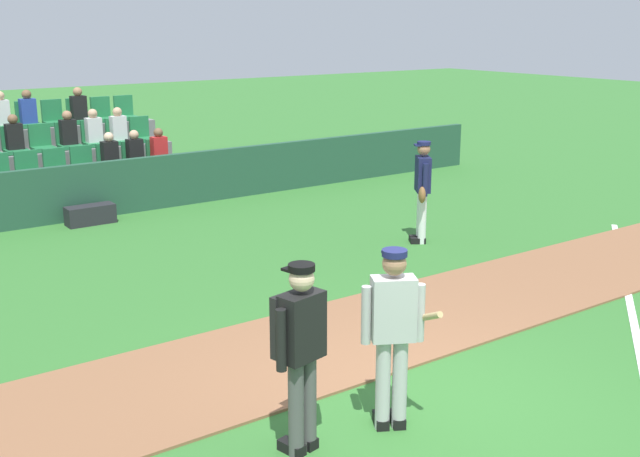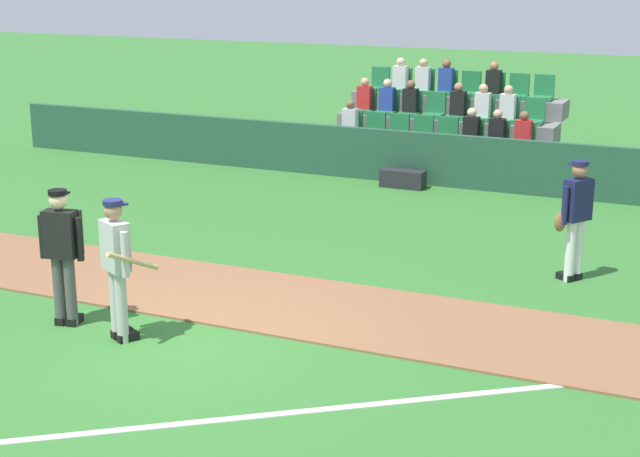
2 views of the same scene
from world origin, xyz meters
TOP-DOWN VIEW (x-y plane):
  - ground_plane at (0.00, 0.00)m, footprint 80.00×80.00m
  - infield_dirt_path at (0.00, 1.76)m, footprint 28.00×2.21m
  - foul_line_chalk at (3.00, -0.50)m, footprint 9.64×7.30m
  - dugout_fence at (0.00, 9.39)m, footprint 20.00×0.16m
  - stadium_bleachers at (-0.00, 11.27)m, footprint 5.00×2.95m
  - batter_grey_jersey at (-0.56, -0.18)m, footprint 0.64×0.79m
  - umpire_home_plate at (-1.48, -0.03)m, footprint 0.58×0.36m
  - runner_navy_jersey at (4.03, 4.37)m, footprint 0.50×0.57m
  - equipment_bag at (-0.17, 8.94)m, footprint 0.90×0.36m

SIDE VIEW (x-z plane):
  - ground_plane at x=0.00m, z-range 0.00..0.00m
  - foul_line_chalk at x=3.00m, z-range 0.00..0.01m
  - infield_dirt_path at x=0.00m, z-range 0.00..0.03m
  - equipment_bag at x=-0.17m, z-range 0.00..0.36m
  - dugout_fence at x=0.00m, z-range 0.00..1.08m
  - stadium_bleachers at x=0.00m, z-range -0.49..1.81m
  - runner_navy_jersey at x=4.03m, z-range 0.08..1.84m
  - batter_grey_jersey at x=-0.56m, z-range 0.09..1.85m
  - umpire_home_plate at x=-1.48m, z-range 0.12..1.88m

